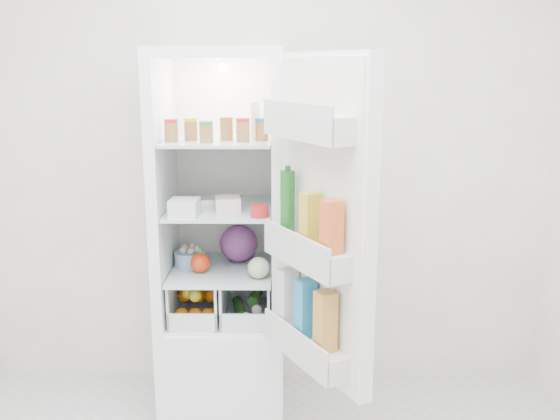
{
  "coord_description": "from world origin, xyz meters",
  "views": [
    {
      "loc": [
        0.11,
        -1.73,
        1.73
      ],
      "look_at": [
        0.09,
        0.95,
        1.1
      ],
      "focal_mm": 40.0,
      "sensor_mm": 36.0,
      "label": 1
    }
  ],
  "objects_px": {
    "refrigerator": "(224,280)",
    "fridge_door": "(320,229)",
    "red_cabbage": "(239,243)",
    "mushroom_bowl": "(190,258)"
  },
  "relations": [
    {
      "from": "refrigerator",
      "to": "fridge_door",
      "type": "height_order",
      "value": "refrigerator"
    },
    {
      "from": "fridge_door",
      "to": "red_cabbage",
      "type": "bearing_deg",
      "value": 1.0
    },
    {
      "from": "red_cabbage",
      "to": "mushroom_bowl",
      "type": "xyz_separation_m",
      "value": [
        -0.24,
        -0.07,
        -0.06
      ]
    },
    {
      "from": "refrigerator",
      "to": "fridge_door",
      "type": "relative_size",
      "value": 1.38
    },
    {
      "from": "refrigerator",
      "to": "fridge_door",
      "type": "xyz_separation_m",
      "value": [
        0.45,
        -0.6,
        0.43
      ]
    },
    {
      "from": "mushroom_bowl",
      "to": "fridge_door",
      "type": "relative_size",
      "value": 0.12
    },
    {
      "from": "mushroom_bowl",
      "to": "fridge_door",
      "type": "xyz_separation_m",
      "value": [
        0.61,
        -0.58,
        0.31
      ]
    },
    {
      "from": "mushroom_bowl",
      "to": "fridge_door",
      "type": "height_order",
      "value": "fridge_door"
    },
    {
      "from": "mushroom_bowl",
      "to": "fridge_door",
      "type": "distance_m",
      "value": 0.9
    },
    {
      "from": "refrigerator",
      "to": "mushroom_bowl",
      "type": "relative_size",
      "value": 11.76
    }
  ]
}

